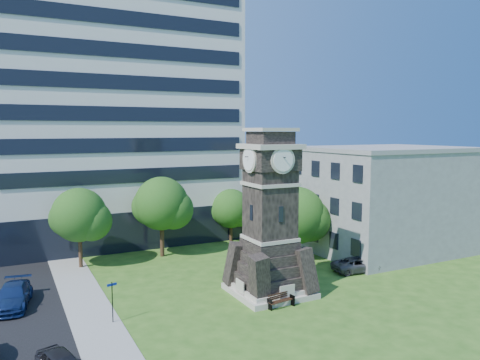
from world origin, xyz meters
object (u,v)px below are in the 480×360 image
car_street_north (13,296)px  clock_tower (270,223)px  car_east_lot (357,265)px  street_sign (112,298)px  park_bench (281,300)px

car_street_north → clock_tower: bearing=-7.8°
car_street_north → car_east_lot: 26.81m
car_street_north → street_sign: size_ratio=1.98×
street_sign → clock_tower: bearing=-12.0°
car_east_lot → park_bench: (-10.12, -3.95, -0.08)m
clock_tower → park_bench: size_ratio=6.36×
car_east_lot → park_bench: car_east_lot is taller
car_east_lot → car_street_north: bearing=88.4°
clock_tower → park_bench: (-0.73, -2.74, -4.75)m
clock_tower → street_sign: size_ratio=4.63×
car_street_north → park_bench: 18.34m
car_east_lot → park_bench: bearing=119.1°
clock_tower → car_east_lot: 10.55m
clock_tower → car_east_lot: bearing=7.3°
clock_tower → street_sign: 12.07m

